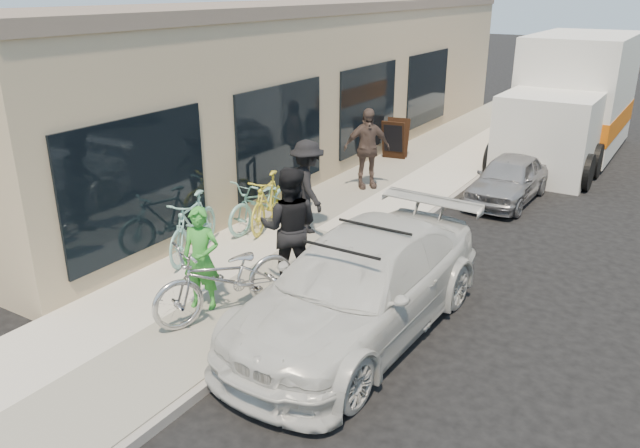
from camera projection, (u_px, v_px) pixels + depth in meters
The scene contains 17 objects.
ground at pixel (322, 330), 8.89m from camera, with size 120.00×120.00×0.00m, color black.
sidewalk at pixel (315, 232), 12.23m from camera, with size 3.00×34.00×0.15m, color beige.
curb at pixel (386, 249), 11.47m from camera, with size 0.12×34.00×0.13m, color gray.
storefront at pixel (312, 83), 17.05m from camera, with size 3.60×20.00×4.22m.
bike_rack at pixel (296, 185), 12.93m from camera, with size 0.32×0.63×0.96m.
sandwich_board at pixel (395, 139), 17.07m from camera, with size 0.73×0.74×1.05m.
sedan_white at pixel (359, 286), 8.62m from camera, with size 2.20×5.00×1.47m.
sedan_silver at pixel (508, 179), 14.08m from camera, with size 1.23×3.06×1.04m, color gray.
moving_truck at pixel (572, 104), 17.62m from camera, with size 2.61×6.83×3.35m.
tandem_bike at pixel (226, 278), 8.81m from camera, with size 0.77×2.21×1.16m, color #B2B2B4.
woman_rider at pixel (201, 259), 8.98m from camera, with size 0.56×0.37×1.54m, color green.
man_standing at pixel (289, 228), 9.60m from camera, with size 0.94×0.73×1.93m, color black.
cruiser_bike_a at pixel (193, 226), 10.81m from camera, with size 0.52×1.83×1.10m, color #7FBEB5.
cruiser_bike_b at pixel (262, 202), 12.14m from camera, with size 0.67×1.93×1.01m, color #7FBEB5.
cruiser_bike_c at pixel (268, 201), 12.11m from camera, with size 0.50×1.77×1.06m, color gold.
bystander_a at pixel (307, 187), 11.78m from camera, with size 1.16×0.67×1.79m, color black.
bystander_b at pixel (367, 148), 14.42m from camera, with size 1.09×0.46×1.87m, color #4E3E38.
Camera 1 is at (4.05, -6.62, 4.59)m, focal length 35.00 mm.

